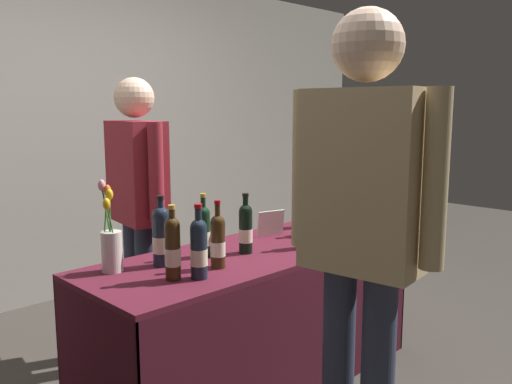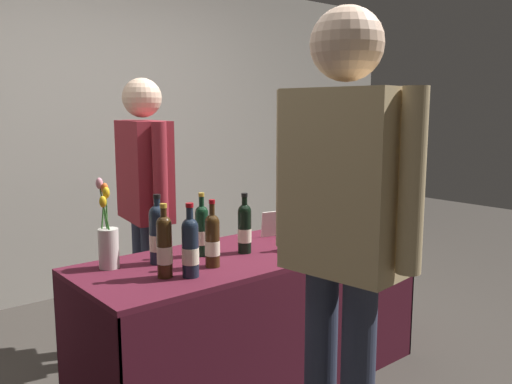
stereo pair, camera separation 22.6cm
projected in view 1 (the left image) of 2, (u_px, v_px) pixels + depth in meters
The scene contains 17 objects.
ground_plane at pixel (256, 382), 2.85m from camera, with size 12.00×12.00×0.00m, color #38332D.
back_partition at pixel (69, 132), 4.09m from camera, with size 6.82×0.12×2.55m, color #9E998E.
tasting_table at pixel (256, 292), 2.77m from camera, with size 1.85×0.67×0.73m.
featured_wine_bottle at pixel (204, 231), 2.59m from camera, with size 0.07×0.07×0.31m.
display_bottle_0 at pixel (246, 228), 2.65m from camera, with size 0.07×0.07×0.30m.
display_bottle_1 at pixel (199, 248), 2.25m from camera, with size 0.07×0.07×0.32m.
display_bottle_2 at pixel (306, 202), 3.24m from camera, with size 0.08×0.08×0.34m.
display_bottle_3 at pixel (161, 235), 2.44m from camera, with size 0.08×0.08×0.33m.
display_bottle_4 at pixel (218, 241), 2.41m from camera, with size 0.07×0.07×0.31m.
display_bottle_5 at pixel (173, 248), 2.24m from camera, with size 0.07×0.07×0.32m.
display_bottle_6 at pixel (311, 224), 2.76m from camera, with size 0.07×0.07×0.30m.
display_bottle_7 at pixel (325, 210), 3.06m from camera, with size 0.08×0.08×0.33m.
wine_glass_near_vendor at pixel (329, 229), 2.81m from camera, with size 0.07×0.07×0.12m.
flower_vase at pixel (111, 244), 2.35m from camera, with size 0.09×0.11×0.41m.
brochure_stand at pixel (271, 223), 3.02m from camera, with size 0.17×0.01×0.15m, color silver.
vendor_presenter at pixel (137, 194), 3.03m from camera, with size 0.27×0.58×1.62m.
taster_foreground_right at pixel (362, 217), 1.85m from camera, with size 0.26×0.57×1.78m.
Camera 1 is at (-1.87, -1.89, 1.45)m, focal length 37.37 mm.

